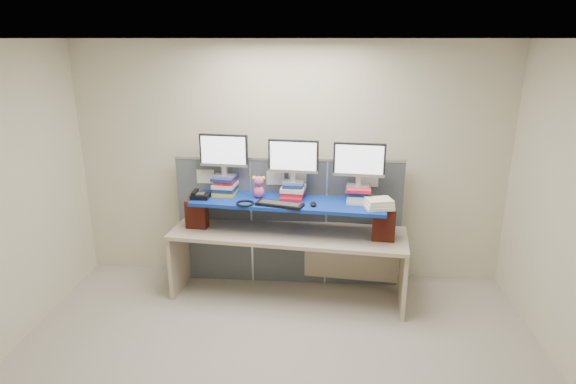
# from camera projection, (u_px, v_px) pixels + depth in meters

# --- Properties ---
(room) EXTENTS (5.00, 4.00, 2.80)m
(room) POSITION_uv_depth(u_px,v_px,m) (272.00, 229.00, 3.71)
(room) COLOR beige
(room) RESTS_ON ground
(cubicle_partition) EXTENTS (2.60, 0.06, 1.53)m
(cubicle_partition) POSITION_uv_depth(u_px,v_px,m) (289.00, 221.00, 5.59)
(cubicle_partition) COLOR #444A50
(cubicle_partition) RESTS_ON ground
(desk) EXTENTS (2.63, 1.00, 0.78)m
(desk) POSITION_uv_depth(u_px,v_px,m) (288.00, 245.00, 5.31)
(desk) COLOR #B8A58C
(desk) RESTS_ON ground
(brick_pier_left) EXTENTS (0.25, 0.15, 0.32)m
(brick_pier_left) POSITION_uv_depth(u_px,v_px,m) (197.00, 214.00, 5.34)
(brick_pier_left) COLOR maroon
(brick_pier_left) RESTS_ON desk
(brick_pier_right) EXTENTS (0.25, 0.15, 0.32)m
(brick_pier_right) POSITION_uv_depth(u_px,v_px,m) (384.00, 226.00, 5.00)
(brick_pier_right) COLOR maroon
(brick_pier_right) RESTS_ON desk
(blue_board) EXTENTS (2.12, 0.73, 0.04)m
(blue_board) POSITION_uv_depth(u_px,v_px,m) (288.00, 203.00, 5.16)
(blue_board) COLOR navy
(blue_board) RESTS_ON brick_pier_left
(book_stack_left) EXTENTS (0.28, 0.33, 0.21)m
(book_stack_left) POSITION_uv_depth(u_px,v_px,m) (225.00, 185.00, 5.36)
(book_stack_left) COLOR gold
(book_stack_left) RESTS_ON blue_board
(book_stack_center) EXTENTS (0.28, 0.31, 0.17)m
(book_stack_center) POSITION_uv_depth(u_px,v_px,m) (293.00, 190.00, 5.24)
(book_stack_center) COLOR red
(book_stack_center) RESTS_ON blue_board
(book_stack_right) EXTENTS (0.28, 0.31, 0.16)m
(book_stack_right) POSITION_uv_depth(u_px,v_px,m) (357.00, 194.00, 5.12)
(book_stack_right) COLOR silver
(book_stack_right) RESTS_ON blue_board
(monitor_left) EXTENTS (0.54, 0.17, 0.47)m
(monitor_left) POSITION_uv_depth(u_px,v_px,m) (224.00, 153.00, 5.25)
(monitor_left) COLOR #98989D
(monitor_left) RESTS_ON book_stack_left
(monitor_center) EXTENTS (0.54, 0.17, 0.47)m
(monitor_center) POSITION_uv_depth(u_px,v_px,m) (293.00, 159.00, 5.13)
(monitor_center) COLOR #98989D
(monitor_center) RESTS_ON book_stack_center
(monitor_right) EXTENTS (0.54, 0.17, 0.47)m
(monitor_right) POSITION_uv_depth(u_px,v_px,m) (359.00, 162.00, 5.01)
(monitor_right) COLOR #98989D
(monitor_right) RESTS_ON book_stack_right
(keyboard) EXTENTS (0.52, 0.29, 0.03)m
(keyboard) POSITION_uv_depth(u_px,v_px,m) (280.00, 204.00, 5.01)
(keyboard) COLOR black
(keyboard) RESTS_ON blue_board
(mouse) EXTENTS (0.06, 0.12, 0.04)m
(mouse) POSITION_uv_depth(u_px,v_px,m) (313.00, 204.00, 5.00)
(mouse) COLOR black
(mouse) RESTS_ON blue_board
(desk_phone) EXTENTS (0.20, 0.18, 0.08)m
(desk_phone) POSITION_uv_depth(u_px,v_px,m) (200.00, 195.00, 5.24)
(desk_phone) COLOR black
(desk_phone) RESTS_ON blue_board
(headset) EXTENTS (0.24, 0.24, 0.02)m
(headset) POSITION_uv_depth(u_px,v_px,m) (245.00, 203.00, 5.05)
(headset) COLOR black
(headset) RESTS_ON blue_board
(plush_toy) EXTENTS (0.14, 0.11, 0.25)m
(plush_toy) POSITION_uv_depth(u_px,v_px,m) (259.00, 187.00, 5.22)
(plush_toy) COLOR #D14F8A
(plush_toy) RESTS_ON blue_board
(binder_stack) EXTENTS (0.32, 0.28, 0.10)m
(binder_stack) POSITION_uv_depth(u_px,v_px,m) (379.00, 204.00, 4.92)
(binder_stack) COLOR white
(binder_stack) RESTS_ON blue_board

